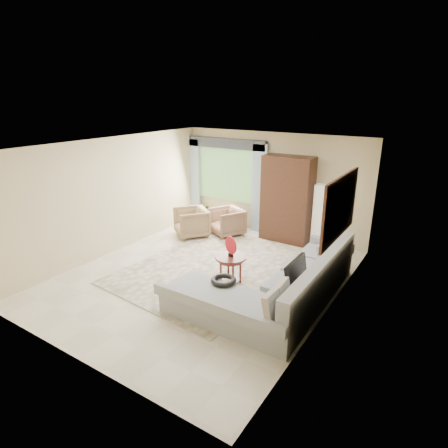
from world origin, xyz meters
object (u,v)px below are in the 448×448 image
Objects in this scene: potted_plant at (205,212)px; armoire at (287,199)px; tv_screen at (296,274)px; armchair_right at (227,222)px; floor_lamp at (319,216)px; armchair_left at (191,222)px; sectional_sofa at (283,291)px; coffee_table at (231,270)px.

armoire is (2.52, -0.09, 0.78)m from potted_plant.
tv_screen is at bearing -37.56° from potted_plant.
tv_screen is 3.37m from armoire.
floor_lamp is (2.22, 0.54, 0.40)m from armchair_right.
armchair_left reaches higher than armchair_right.
armoire is at bearing 48.27° from armchair_right.
tv_screen reaches higher than armchair_left.
armchair_right is 1.44× the size of potted_plant.
armchair_right is at bearing -161.54° from armoire.
sectional_sofa reaches higher than armchair_left.
armoire is (2.14, 1.06, 0.69)m from armchair_left.
armoire is (-1.50, 3.00, 0.33)m from tv_screen.
tv_screen reaches higher than coffee_table.
tv_screen is at bearing -10.66° from coffee_table.
potted_plant is 0.35× the size of floor_lamp.
tv_screen is 0.92× the size of armchair_left.
armchair_right is at bearing -166.47° from floor_lamp.
armoire is 1.40× the size of floor_lamp.
sectional_sofa reaches higher than armchair_right.
potted_plant is at bearing 142.44° from tv_screen.
armchair_right reaches higher than coffee_table.
tv_screen is 1.27× the size of coffee_table.
sectional_sofa is 5.93× the size of coffee_table.
potted_plant is (-0.38, 1.15, -0.10)m from armchair_left.
sectional_sofa is at bearing -7.88° from coffee_table.
potted_plant is 3.36m from floor_lamp.
sectional_sofa is 3.24m from armoire.
armchair_left is 0.53× the size of floor_lamp.
floor_lamp is at bearing 43.35° from armchair_right.
tv_screen is 4.14m from armchair_left.
tv_screen reaches higher than armchair_right.
floor_lamp reaches higher than tv_screen.
sectional_sofa is 2.31× the size of floor_lamp.
armchair_left is 1.05× the size of armchair_right.
armchair_left is 2.48m from armoire.
coffee_table is at bearing 0.61° from armchair_left.
armoire is (-0.09, 2.74, 0.74)m from coffee_table.
potted_plant is (-4.02, 3.09, -0.45)m from tv_screen.
armchair_left is 0.92m from armchair_right.
coffee_table is at bearing 172.12° from sectional_sofa.
sectional_sofa is at bearing -66.94° from armoire.
armchair_right is at bearing 139.15° from tv_screen.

